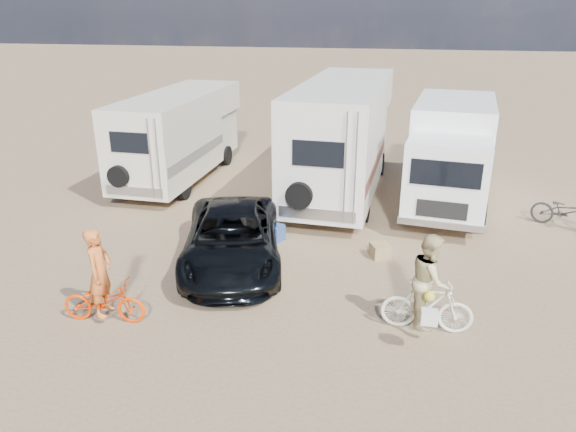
% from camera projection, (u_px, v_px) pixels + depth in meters
% --- Properties ---
extents(ground, '(140.00, 140.00, 0.00)m').
position_uv_depth(ground, '(289.00, 302.00, 11.20)').
color(ground, '#907456').
rests_on(ground, ground).
extents(rv_main, '(2.85, 7.89, 3.57)m').
position_uv_depth(rv_main, '(342.00, 139.00, 17.05)').
color(rv_main, white).
rests_on(rv_main, ground).
extents(rv_left, '(2.39, 6.86, 2.98)m').
position_uv_depth(rv_left, '(180.00, 137.00, 18.61)').
color(rv_left, white).
rests_on(rv_left, ground).
extents(box_truck, '(3.03, 6.38, 3.08)m').
position_uv_depth(box_truck, '(450.00, 157.00, 16.07)').
color(box_truck, white).
rests_on(box_truck, ground).
extents(dark_suv, '(3.28, 5.14, 1.32)m').
position_uv_depth(dark_suv, '(232.00, 238.00, 12.62)').
color(dark_suv, black).
rests_on(dark_suv, ground).
extents(bike_man, '(1.67, 0.71, 0.86)m').
position_uv_depth(bike_man, '(104.00, 301.00, 10.38)').
color(bike_man, '#EF3900').
rests_on(bike_man, ground).
extents(bike_woman, '(1.73, 0.53, 1.03)m').
position_uv_depth(bike_woman, '(427.00, 306.00, 10.05)').
color(bike_woman, silver).
rests_on(bike_woman, ground).
extents(rider_man, '(0.48, 0.68, 1.76)m').
position_uv_depth(rider_man, '(101.00, 281.00, 10.21)').
color(rider_man, orange).
rests_on(rider_man, ground).
extents(rider_woman, '(0.70, 0.89, 1.79)m').
position_uv_depth(rider_woman, '(429.00, 288.00, 9.91)').
color(rider_woman, '#CDBE85').
rests_on(rider_woman, ground).
extents(bike_parked, '(1.91, 1.42, 0.96)m').
position_uv_depth(bike_parked, '(566.00, 212.00, 14.74)').
color(bike_parked, '#242724').
rests_on(bike_parked, ground).
extents(cooler, '(0.65, 0.58, 0.43)m').
position_uv_depth(cooler, '(273.00, 232.00, 14.07)').
color(cooler, '#2D498C').
rests_on(cooler, ground).
extents(crate, '(0.56, 0.56, 0.34)m').
position_uv_depth(crate, '(380.00, 251.00, 13.12)').
color(crate, '#95794D').
rests_on(crate, ground).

